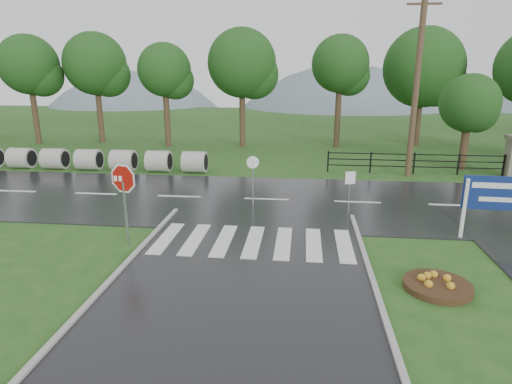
# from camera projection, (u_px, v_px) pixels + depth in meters

# --- Properties ---
(ground) EXTENTS (120.00, 120.00, 0.00)m
(ground) POSITION_uv_depth(u_px,v_px,m) (227.00, 329.00, 9.54)
(ground) COLOR #254F1A
(ground) RESTS_ON ground
(main_road) EXTENTS (90.00, 8.00, 0.04)m
(main_road) POSITION_uv_depth(u_px,v_px,m) (266.00, 200.00, 19.10)
(main_road) COLOR black
(main_road) RESTS_ON ground
(crosswalk) EXTENTS (6.50, 2.80, 0.02)m
(crosswalk) POSITION_uv_depth(u_px,v_px,m) (253.00, 241.00, 14.30)
(crosswalk) COLOR silver
(crosswalk) RESTS_ON ground
(fence_west) EXTENTS (9.58, 0.08, 1.20)m
(fence_west) POSITION_uv_depth(u_px,v_px,m) (414.00, 161.00, 23.82)
(fence_west) COLOR black
(fence_west) RESTS_ON ground
(hills) EXTENTS (102.00, 48.00, 48.00)m
(hills) POSITION_uv_depth(u_px,v_px,m) (313.00, 195.00, 75.56)
(hills) COLOR slate
(hills) RESTS_ON ground
(treeline) EXTENTS (83.20, 5.20, 10.00)m
(treeline) POSITION_uv_depth(u_px,v_px,m) (296.00, 147.00, 32.39)
(treeline) COLOR #164013
(treeline) RESTS_ON ground
(culvert_pipes) EXTENTS (13.90, 1.20, 1.20)m
(culvert_pipes) POSITION_uv_depth(u_px,v_px,m) (89.00, 160.00, 24.87)
(culvert_pipes) COLOR #9E9B93
(culvert_pipes) RESTS_ON ground
(stop_sign) EXTENTS (1.24, 0.42, 2.92)m
(stop_sign) POSITION_uv_depth(u_px,v_px,m) (124.00, 186.00, 13.63)
(stop_sign) COLOR #939399
(stop_sign) RESTS_ON ground
(estate_billboard) EXTENTS (2.54, 0.19, 2.22)m
(estate_billboard) POSITION_uv_depth(u_px,v_px,m) (502.00, 197.00, 14.23)
(estate_billboard) COLOR silver
(estate_billboard) RESTS_ON ground
(flower_bed) EXTENTS (1.75, 1.75, 0.35)m
(flower_bed) POSITION_uv_depth(u_px,v_px,m) (438.00, 285.00, 11.26)
(flower_bed) COLOR #332111
(flower_bed) RESTS_ON ground
(reg_sign_small) EXTENTS (0.40, 0.12, 1.83)m
(reg_sign_small) POSITION_uv_depth(u_px,v_px,m) (350.00, 184.00, 16.61)
(reg_sign_small) COLOR #939399
(reg_sign_small) RESTS_ON ground
(reg_sign_round) EXTENTS (0.51, 0.11, 2.21)m
(reg_sign_round) POSITION_uv_depth(u_px,v_px,m) (253.00, 175.00, 17.71)
(reg_sign_round) COLOR #939399
(reg_sign_round) RESTS_ON ground
(utility_pole_east) EXTENTS (1.69, 0.32, 9.52)m
(utility_pole_east) POSITION_uv_depth(u_px,v_px,m) (416.00, 85.00, 22.27)
(utility_pole_east) COLOR #473523
(utility_pole_east) RESTS_ON ground
(entrance_tree_left) EXTENTS (3.29, 3.29, 5.46)m
(entrance_tree_left) POSITION_uv_depth(u_px,v_px,m) (470.00, 104.00, 24.09)
(entrance_tree_left) COLOR #3D2B1C
(entrance_tree_left) RESTS_ON ground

